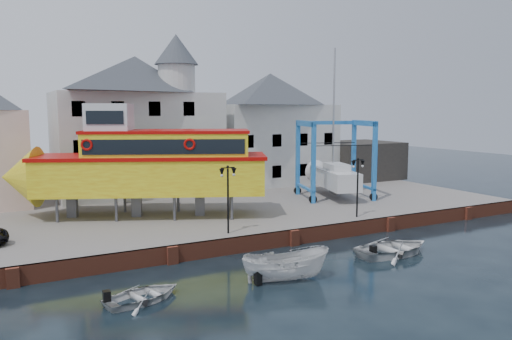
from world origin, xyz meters
name	(u,v)px	position (x,y,z in m)	size (l,w,h in m)	color
ground	(294,245)	(0.00, 0.00, 0.00)	(140.00, 140.00, 0.00)	black
hardstanding	(223,208)	(0.00, 11.00, 0.50)	(44.00, 22.00, 1.00)	slate
quay_wall	(293,237)	(0.00, 0.10, 0.50)	(44.00, 0.47, 1.00)	brown
building_white_main	(138,123)	(-4.87, 18.39, 7.34)	(14.00, 8.30, 14.00)	#B9B9B9
building_white_right	(270,128)	(9.00, 19.00, 6.60)	(12.00, 8.00, 11.20)	#B9B9B9
shed_dark	(358,160)	(19.00, 17.00, 3.00)	(8.00, 7.00, 4.00)	black
lamp_post_left	(228,182)	(-4.00, 1.20, 4.17)	(1.12, 0.32, 4.20)	black
lamp_post_right	(358,172)	(6.00, 1.20, 4.17)	(1.12, 0.32, 4.20)	black
tour_boat	(136,164)	(-7.66, 8.64, 4.75)	(18.46, 11.28, 7.95)	#59595E
travel_lift	(331,172)	(9.52, 9.02, 3.13)	(6.96, 8.67, 12.70)	#1349A0
motorboat_a	(286,280)	(-3.80, -5.30, 0.00)	(1.71, 4.54, 1.75)	silver
motorboat_b	(394,254)	(4.19, -4.46, 0.00)	(3.58, 5.02, 1.04)	silver
motorboat_d	(144,301)	(-10.89, -4.64, 0.00)	(2.58, 3.61, 0.75)	silver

